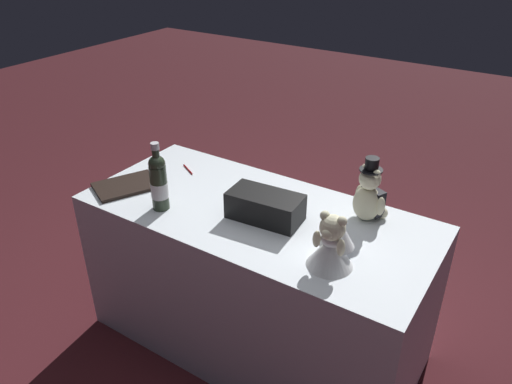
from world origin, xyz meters
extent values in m
plane|color=#47191E|center=(0.00, 0.00, 0.00)|extent=(12.00, 12.00, 0.00)
cube|color=white|center=(0.00, 0.00, 0.40)|extent=(1.62, 0.74, 0.79)
ellipsoid|color=beige|center=(-0.44, -0.21, 0.87)|extent=(0.12, 0.11, 0.16)
cube|color=black|center=(-0.45, -0.24, 0.87)|extent=(0.12, 0.09, 0.12)
sphere|color=beige|center=(-0.44, -0.21, 0.99)|extent=(0.09, 0.09, 0.09)
sphere|color=beige|center=(-0.46, -0.25, 0.98)|extent=(0.04, 0.04, 0.04)
sphere|color=beige|center=(-0.47, -0.20, 1.03)|extent=(0.04, 0.04, 0.04)
sphere|color=beige|center=(-0.41, -0.22, 1.03)|extent=(0.04, 0.04, 0.04)
ellipsoid|color=beige|center=(-0.51, -0.20, 0.88)|extent=(0.04, 0.04, 0.09)
ellipsoid|color=beige|center=(-0.39, -0.25, 0.88)|extent=(0.04, 0.04, 0.09)
sphere|color=beige|center=(-0.50, -0.25, 0.82)|extent=(0.05, 0.05, 0.05)
sphere|color=beige|center=(-0.44, -0.28, 0.82)|extent=(0.05, 0.05, 0.05)
cylinder|color=black|center=(-0.44, -0.21, 1.03)|extent=(0.10, 0.10, 0.01)
cylinder|color=black|center=(-0.44, -0.21, 1.06)|extent=(0.06, 0.06, 0.05)
cone|color=white|center=(-0.45, 0.18, 0.86)|extent=(0.18, 0.18, 0.13)
ellipsoid|color=white|center=(-0.45, 0.18, 0.91)|extent=(0.08, 0.07, 0.06)
sphere|color=beige|center=(-0.45, 0.18, 0.96)|extent=(0.10, 0.10, 0.10)
sphere|color=beige|center=(-0.45, 0.22, 0.96)|extent=(0.04, 0.04, 0.04)
sphere|color=beige|center=(-0.42, 0.18, 1.00)|extent=(0.04, 0.04, 0.04)
sphere|color=beige|center=(-0.49, 0.18, 1.00)|extent=(0.04, 0.04, 0.04)
ellipsoid|color=beige|center=(-0.40, 0.20, 0.90)|extent=(0.03, 0.03, 0.07)
ellipsoid|color=beige|center=(-0.50, 0.20, 0.90)|extent=(0.03, 0.03, 0.07)
cone|color=white|center=(-0.45, 0.12, 0.91)|extent=(0.14, 0.14, 0.12)
cylinder|color=#2B3726|center=(0.38, 0.21, 0.90)|extent=(0.08, 0.08, 0.21)
sphere|color=#2B3726|center=(0.38, 0.21, 1.02)|extent=(0.08, 0.08, 0.08)
cylinder|color=#2B3726|center=(0.38, 0.21, 1.07)|extent=(0.03, 0.03, 0.08)
cylinder|color=silver|center=(0.38, 0.21, 1.10)|extent=(0.04, 0.04, 0.03)
cylinder|color=silver|center=(0.38, 0.21, 0.89)|extent=(0.08, 0.08, 0.07)
cylinder|color=maroon|center=(0.53, -0.15, 0.79)|extent=(0.11, 0.07, 0.01)
cone|color=silver|center=(0.47, -0.12, 0.79)|extent=(0.01, 0.01, 0.01)
cube|color=black|center=(-0.07, 0.03, 0.85)|extent=(0.34, 0.19, 0.12)
cube|color=#B7B7BF|center=(-0.07, -0.05, 0.85)|extent=(0.04, 0.01, 0.03)
cube|color=black|center=(0.66, 0.16, 0.80)|extent=(0.32, 0.36, 0.02)
camera|label=1|loc=(-1.05, 1.61, 1.97)|focal=34.87mm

